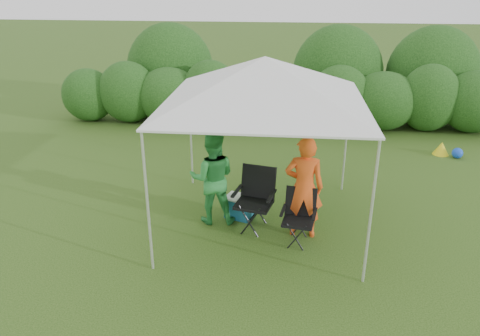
# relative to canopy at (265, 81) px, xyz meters

# --- Properties ---
(ground) EXTENTS (70.00, 70.00, 0.00)m
(ground) POSITION_rel_canopy_xyz_m (0.00, -0.50, -2.46)
(ground) COLOR #3B5C1D
(hedge) EXTENTS (12.16, 1.53, 1.80)m
(hedge) POSITION_rel_canopy_xyz_m (0.15, 5.50, -1.64)
(hedge) COLOR #25531A
(hedge) RESTS_ON ground
(canopy) EXTENTS (3.10, 3.10, 2.83)m
(canopy) POSITION_rel_canopy_xyz_m (0.00, 0.00, 0.00)
(canopy) COLOR silver
(canopy) RESTS_ON ground
(chair_right) EXTENTS (0.60, 0.55, 0.87)m
(chair_right) POSITION_rel_canopy_xyz_m (0.61, -0.50, -1.97)
(chair_right) COLOR black
(chair_right) RESTS_ON ground
(chair_left) EXTENTS (0.73, 0.69, 1.04)m
(chair_left) POSITION_rel_canopy_xyz_m (-0.11, -0.11, -1.88)
(chair_left) COLOR black
(chair_left) RESTS_ON ground
(man) EXTENTS (0.63, 0.43, 1.69)m
(man) POSITION_rel_canopy_xyz_m (0.67, -0.31, -1.62)
(man) COLOR #FB561C
(man) RESTS_ON ground
(woman) EXTENTS (0.84, 0.69, 1.61)m
(woman) POSITION_rel_canopy_xyz_m (-0.84, 0.01, -1.66)
(woman) COLOR green
(woman) RESTS_ON ground
(cooler) EXTENTS (0.55, 0.48, 0.39)m
(cooler) POSITION_rel_canopy_xyz_m (-0.41, 0.17, -2.26)
(cooler) COLOR #1B5B7E
(cooler) RESTS_ON ground
(bottle) EXTENTS (0.07, 0.07, 0.25)m
(bottle) POSITION_rel_canopy_xyz_m (-0.35, 0.13, -1.95)
(bottle) COLOR #592D0C
(bottle) RESTS_ON cooler
(lawn_toy) EXTENTS (0.61, 0.51, 0.31)m
(lawn_toy) POSITION_rel_canopy_xyz_m (4.09, 3.62, -2.32)
(lawn_toy) COLOR yellow
(lawn_toy) RESTS_ON ground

